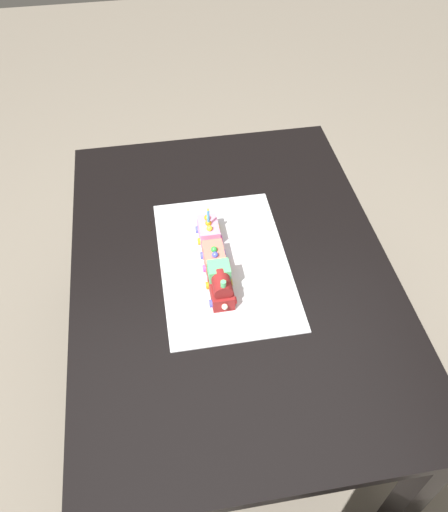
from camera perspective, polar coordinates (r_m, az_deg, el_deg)
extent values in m
plane|color=gray|center=(2.25, 0.63, -13.60)|extent=(8.00, 8.00, 0.00)
cube|color=black|center=(1.65, 0.84, -1.52)|extent=(1.40, 1.00, 0.03)
cube|color=black|center=(1.80, 20.00, -23.15)|extent=(0.07, 0.07, 0.71)
cube|color=black|center=(2.43, 8.34, 5.45)|extent=(0.07, 0.07, 0.71)
cube|color=black|center=(2.36, -12.66, 2.98)|extent=(0.07, 0.07, 0.71)
cube|color=silver|center=(1.65, 0.00, -0.75)|extent=(0.60, 0.40, 0.00)
cube|color=maroon|center=(1.54, -0.34, -3.72)|extent=(0.12, 0.06, 0.05)
cylinder|color=maroon|center=(1.50, -0.25, -3.13)|extent=(0.08, 0.05, 0.05)
cube|color=#59CC7A|center=(1.53, -0.56, -1.62)|extent=(0.06, 0.06, 0.04)
cylinder|color=#59CC7A|center=(1.46, -0.08, -3.20)|extent=(0.02, 0.02, 0.03)
sphere|color=#F4EFCC|center=(1.50, 0.08, -5.56)|extent=(0.02, 0.02, 0.02)
cylinder|color=red|center=(1.54, 1.20, -4.86)|extent=(0.02, 0.01, 0.02)
cylinder|color=yellow|center=(1.58, 0.75, -2.90)|extent=(0.02, 0.01, 0.02)
cylinder|color=#4C59D8|center=(1.53, -1.47, -5.22)|extent=(0.02, 0.01, 0.02)
cylinder|color=orange|center=(1.57, -1.84, -3.24)|extent=(0.02, 0.01, 0.02)
cube|color=#F27260|center=(1.62, -1.09, -0.09)|extent=(0.10, 0.06, 0.06)
cylinder|color=red|center=(1.62, 0.32, -1.05)|extent=(0.02, 0.01, 0.02)
cylinder|color=#4C59D8|center=(1.66, 0.00, 0.37)|extent=(0.02, 0.01, 0.02)
cylinder|color=#D84CB2|center=(1.62, -2.19, -1.37)|extent=(0.02, 0.01, 0.02)
cylinder|color=#4C59D8|center=(1.65, -2.46, 0.06)|extent=(0.02, 0.01, 0.02)
sphere|color=green|center=(1.60, -1.11, 0.72)|extent=(0.02, 0.02, 0.02)
sphere|color=#4C59D8|center=(1.58, -0.97, 0.07)|extent=(0.02, 0.02, 0.02)
cube|color=pink|center=(1.70, -1.70, 2.82)|extent=(0.10, 0.06, 0.06)
cylinder|color=#D84CB2|center=(1.70, -0.35, 1.91)|extent=(0.02, 0.01, 0.02)
cylinder|color=yellow|center=(1.74, -0.65, 3.20)|extent=(0.02, 0.01, 0.02)
cylinder|color=orange|center=(1.70, -2.76, 1.62)|extent=(0.02, 0.01, 0.02)
cylinder|color=#4C59D8|center=(1.73, -3.00, 2.91)|extent=(0.02, 0.01, 0.02)
sphere|color=orange|center=(1.68, -1.73, 3.64)|extent=(0.02, 0.02, 0.02)
sphere|color=orange|center=(1.70, -1.85, 4.22)|extent=(0.02, 0.02, 0.02)
sphere|color=yellow|center=(1.66, -1.60, 3.04)|extent=(0.02, 0.02, 0.02)
cylinder|color=#4CA5E5|center=(1.65, -1.74, 4.42)|extent=(0.01, 0.01, 0.05)
cone|color=yellow|center=(1.63, -1.76, 5.20)|extent=(0.01, 0.01, 0.01)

